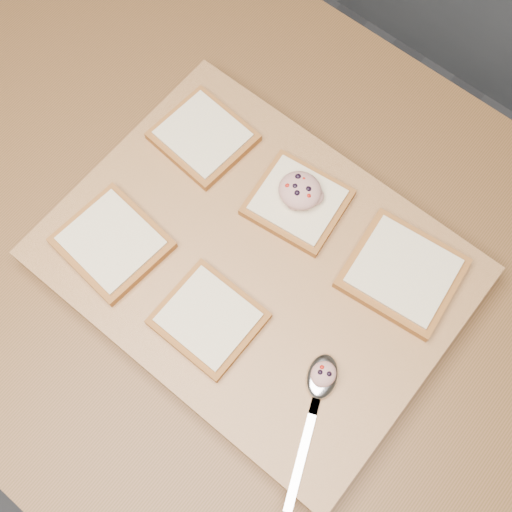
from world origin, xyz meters
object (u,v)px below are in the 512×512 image
at_px(bread_far_center, 298,202).
at_px(tuna_salad_dollop, 300,190).
at_px(cutting_board, 256,265).
at_px(spoon, 319,387).

xyz_separation_m(bread_far_center, tuna_salad_dollop, (-0.00, 0.01, 0.02)).
xyz_separation_m(cutting_board, spoon, (0.16, -0.08, 0.02)).
xyz_separation_m(bread_far_center, spoon, (0.16, -0.17, -0.00)).
distance_m(cutting_board, tuna_salad_dollop, 0.11).
distance_m(cutting_board, spoon, 0.18).
distance_m(bread_far_center, spoon, 0.23).
height_order(cutting_board, bread_far_center, bread_far_center).
relative_size(bread_far_center, spoon, 0.72).
bearing_deg(cutting_board, spoon, -26.04).
bearing_deg(spoon, tuna_salad_dollop, 133.44).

